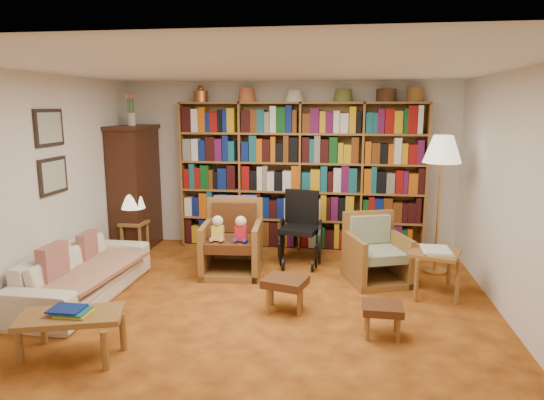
% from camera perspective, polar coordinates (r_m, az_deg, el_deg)
% --- Properties ---
extents(floor, '(5.00, 5.00, 0.00)m').
position_cam_1_polar(floor, '(5.32, -1.21, -12.73)').
color(floor, '#BC661D').
rests_on(floor, ground).
extents(ceiling, '(5.00, 5.00, 0.00)m').
position_cam_1_polar(ceiling, '(4.88, -1.33, 15.22)').
color(ceiling, white).
rests_on(ceiling, wall_back).
extents(wall_back, '(5.00, 0.00, 5.00)m').
position_cam_1_polar(wall_back, '(7.40, 1.93, 4.09)').
color(wall_back, silver).
rests_on(wall_back, floor).
extents(wall_front, '(5.00, 0.00, 5.00)m').
position_cam_1_polar(wall_front, '(2.60, -10.49, -9.28)').
color(wall_front, silver).
rests_on(wall_front, floor).
extents(wall_left, '(0.00, 5.00, 5.00)m').
position_cam_1_polar(wall_left, '(5.90, -25.99, 1.19)').
color(wall_left, silver).
rests_on(wall_left, floor).
extents(wall_right, '(0.00, 5.00, 5.00)m').
position_cam_1_polar(wall_right, '(5.17, 27.22, -0.15)').
color(wall_right, silver).
rests_on(wall_right, floor).
extents(bookshelf, '(3.60, 0.30, 2.42)m').
position_cam_1_polar(bookshelf, '(7.22, 3.35, 3.27)').
color(bookshelf, brown).
rests_on(bookshelf, floor).
extents(curio_cabinet, '(0.50, 0.95, 2.40)m').
position_cam_1_polar(curio_cabinet, '(7.55, -15.80, 1.55)').
color(curio_cabinet, '#361A0E').
rests_on(curio_cabinet, floor).
extents(framed_pictures, '(0.03, 0.52, 0.97)m').
position_cam_1_polar(framed_pictures, '(6.09, -24.55, 5.16)').
color(framed_pictures, black).
rests_on(framed_pictures, wall_left).
extents(sofa, '(1.96, 0.78, 0.57)m').
position_cam_1_polar(sofa, '(5.93, -21.29, -8.02)').
color(sofa, beige).
rests_on(sofa, floor).
extents(sofa_throw, '(0.90, 1.54, 0.04)m').
position_cam_1_polar(sofa_throw, '(5.90, -20.88, -7.93)').
color(sofa_throw, beige).
rests_on(sofa_throw, sofa).
extents(cushion_left, '(0.14, 0.36, 0.35)m').
position_cam_1_polar(cushion_left, '(6.23, -20.87, -5.48)').
color(cushion_left, maroon).
rests_on(cushion_left, sofa).
extents(cushion_right, '(0.14, 0.40, 0.40)m').
position_cam_1_polar(cushion_right, '(5.66, -24.30, -7.39)').
color(cushion_right, maroon).
rests_on(cushion_right, sofa).
extents(side_table_lamp, '(0.36, 0.36, 0.49)m').
position_cam_1_polar(side_table_lamp, '(7.33, -15.87, -3.55)').
color(side_table_lamp, brown).
rests_on(side_table_lamp, floor).
extents(table_lamp, '(0.35, 0.35, 0.47)m').
position_cam_1_polar(table_lamp, '(7.23, -16.06, -0.03)').
color(table_lamp, gold).
rests_on(table_lamp, side_table_lamp).
extents(armchair_leather, '(0.81, 0.86, 0.95)m').
position_cam_1_polar(armchair_leather, '(6.39, -4.55, -4.96)').
color(armchair_leather, brown).
rests_on(armchair_leather, floor).
extents(armchair_sage, '(0.90, 0.90, 0.83)m').
position_cam_1_polar(armchair_sage, '(6.20, 12.19, -6.35)').
color(armchair_sage, brown).
rests_on(armchair_sage, floor).
extents(wheelchair, '(0.58, 0.80, 0.99)m').
position_cam_1_polar(wheelchair, '(6.73, 3.40, -3.55)').
color(wheelchair, black).
rests_on(wheelchair, floor).
extents(floor_lamp, '(0.47, 0.47, 1.79)m').
position_cam_1_polar(floor_lamp, '(6.44, 19.39, 5.03)').
color(floor_lamp, gold).
rests_on(floor_lamp, floor).
extents(side_table_papers, '(0.65, 0.65, 0.56)m').
position_cam_1_polar(side_table_papers, '(5.82, 18.57, -6.52)').
color(side_table_papers, brown).
rests_on(side_table_papers, floor).
extents(footstool_a, '(0.51, 0.46, 0.36)m').
position_cam_1_polar(footstool_a, '(5.18, 1.56, -9.87)').
color(footstool_a, '#533116').
rests_on(footstool_a, floor).
extents(footstool_b, '(0.37, 0.32, 0.32)m').
position_cam_1_polar(footstool_b, '(4.77, 12.88, -12.54)').
color(footstool_b, '#533116').
rests_on(footstool_b, floor).
extents(coffee_table, '(0.94, 0.66, 0.45)m').
position_cam_1_polar(coffee_table, '(4.61, -22.57, -12.90)').
color(coffee_table, brown).
rests_on(coffee_table, floor).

